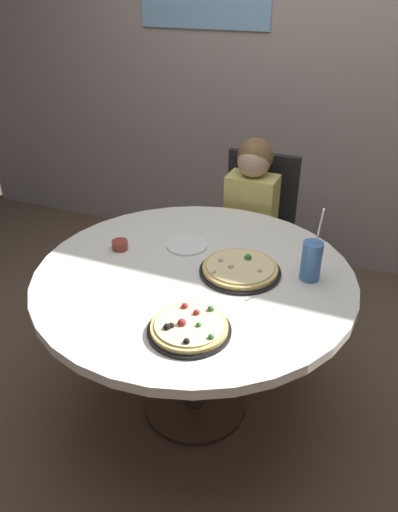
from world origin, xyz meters
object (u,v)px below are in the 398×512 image
(soda_cup, at_px, (311,261))
(sauce_bowl, at_px, (120,245))
(plate_small, at_px, (187,245))
(pizza_veggie, at_px, (189,328))
(pizza_cheese, at_px, (240,269))
(diner_child, at_px, (245,251))
(chair_wooden, at_px, (255,229))
(dining_table, at_px, (194,291))

(soda_cup, xyz_separation_m, sauce_bowl, (-0.81, -0.08, -0.06))
(soda_cup, bearing_deg, plate_small, 174.69)
(sauce_bowl, relative_size, plate_small, 0.39)
(pizza_veggie, height_order, pizza_cheese, same)
(pizza_veggie, bearing_deg, pizza_cheese, 84.93)
(diner_child, distance_m, pizza_veggie, 1.10)
(pizza_veggie, bearing_deg, plate_small, 114.70)
(pizza_veggie, bearing_deg, chair_wooden, 96.11)
(sauce_bowl, bearing_deg, pizza_cheese, 1.74)
(diner_child, height_order, sauce_bowl, diner_child)
(dining_table, height_order, pizza_veggie, pizza_veggie)
(dining_table, height_order, sauce_bowl, sauce_bowl)
(chair_wooden, height_order, diner_child, diner_child)
(dining_table, relative_size, sauce_bowl, 18.50)
(pizza_veggie, relative_size, plate_small, 1.59)
(chair_wooden, bearing_deg, plate_small, -99.45)
(chair_wooden, relative_size, diner_child, 0.88)
(plate_small, bearing_deg, pizza_veggie, -65.30)
(chair_wooden, xyz_separation_m, sauce_bowl, (-0.38, -0.83, 0.24))
(dining_table, relative_size, pizza_veggie, 4.53)
(chair_wooden, xyz_separation_m, pizza_cheese, (0.17, -0.81, 0.24))
(chair_wooden, relative_size, pizza_cheese, 2.88)
(diner_child, distance_m, sauce_bowl, 0.80)
(pizza_veggie, bearing_deg, soda_cup, 58.10)
(plate_small, bearing_deg, chair_wooden, 80.55)
(diner_child, xyz_separation_m, pizza_veggie, (0.13, -1.05, 0.28))
(pizza_cheese, bearing_deg, diner_child, 105.18)
(chair_wooden, bearing_deg, diner_child, -90.36)
(chair_wooden, bearing_deg, dining_table, -90.04)
(pizza_veggie, xyz_separation_m, sauce_bowl, (-0.51, 0.41, 0.00))
(chair_wooden, xyz_separation_m, soda_cup, (0.44, -0.75, 0.30))
(sauce_bowl, bearing_deg, plate_small, 27.12)
(diner_child, height_order, soda_cup, diner_child)
(chair_wooden, distance_m, soda_cup, 0.92)
(pizza_veggie, relative_size, sauce_bowl, 4.08)
(chair_wooden, xyz_separation_m, diner_child, (-0.00, -0.18, -0.05))
(pizza_cheese, bearing_deg, plate_small, 157.80)
(chair_wooden, distance_m, diner_child, 0.19)
(chair_wooden, xyz_separation_m, pizza_veggie, (0.13, -1.24, 0.24))
(diner_child, bearing_deg, sauce_bowl, -120.10)
(pizza_cheese, bearing_deg, pizza_veggie, -95.07)
(sauce_bowl, bearing_deg, pizza_veggie, -38.64)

